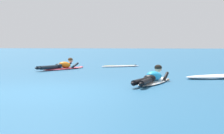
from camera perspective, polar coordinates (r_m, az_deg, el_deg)
name	(u,v)px	position (r m, az deg, el deg)	size (l,w,h in m)	color
ground_plane	(107,65)	(17.42, -0.89, 0.41)	(120.00, 120.00, 0.00)	#235B84
surfer_near	(153,78)	(9.25, 7.03, -1.98)	(1.16, 2.53, 0.53)	white
surfer_far	(62,66)	(14.27, -8.64, 0.09)	(1.71, 2.56, 0.54)	#E54C66
drifting_surfboard	(121,66)	(15.83, 1.53, 0.17)	(1.96, 1.27, 0.16)	silver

